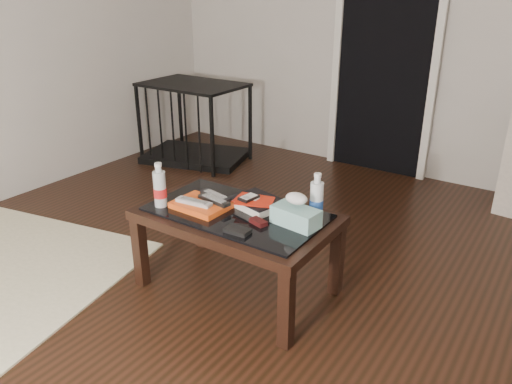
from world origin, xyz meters
TOP-DOWN VIEW (x-y plane):
  - ground at (0.00, 0.00)m, footprint 5.00×5.00m
  - doorway at (-0.40, 2.47)m, footprint 0.90×0.08m
  - coffee_table at (-0.31, 0.24)m, footprint 1.00×0.60m
  - pet_crate at (-1.90, 1.77)m, footprint 1.03×0.83m
  - magazines at (-0.49, 0.18)m, footprint 0.29×0.22m
  - remote_silver at (-0.51, 0.15)m, footprint 0.20×0.07m
  - remote_black_front at (-0.44, 0.22)m, footprint 0.21×0.08m
  - remote_black_back at (-0.47, 0.27)m, footprint 0.21×0.09m
  - textbook at (-0.25, 0.35)m, footprint 0.29×0.25m
  - dvd_mailers at (-0.26, 0.33)m, footprint 0.21×0.17m
  - ipod at (-0.28, 0.31)m, footprint 0.08×0.11m
  - flip_phone at (-0.13, 0.19)m, footprint 0.10×0.07m
  - wallet at (-0.17, 0.06)m, footprint 0.12×0.08m
  - water_bottle_left at (-0.68, 0.08)m, footprint 0.07×0.07m
  - water_bottle_right at (0.07, 0.40)m, footprint 0.08×0.08m
  - tissue_box at (0.02, 0.28)m, footprint 0.24×0.15m

SIDE VIEW (x-z plane):
  - ground at x=0.00m, z-range 0.00..0.00m
  - pet_crate at x=-1.90m, z-range -0.12..0.59m
  - coffee_table at x=-0.31m, z-range 0.17..0.63m
  - wallet at x=-0.17m, z-range 0.46..0.48m
  - flip_phone at x=-0.13m, z-range 0.46..0.48m
  - magazines at x=-0.49m, z-range 0.46..0.49m
  - textbook at x=-0.25m, z-range 0.46..0.51m
  - remote_silver at x=-0.51m, z-range 0.49..0.51m
  - remote_black_front at x=-0.44m, z-range 0.49..0.51m
  - remote_black_back at x=-0.47m, z-range 0.49..0.51m
  - tissue_box at x=0.02m, z-range 0.46..0.55m
  - dvd_mailers at x=-0.26m, z-range 0.51..0.51m
  - ipod at x=-0.28m, z-range 0.51..0.53m
  - water_bottle_left at x=-0.68m, z-range 0.46..0.70m
  - water_bottle_right at x=0.07m, z-range 0.46..0.70m
  - doorway at x=-0.40m, z-range -0.01..2.06m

